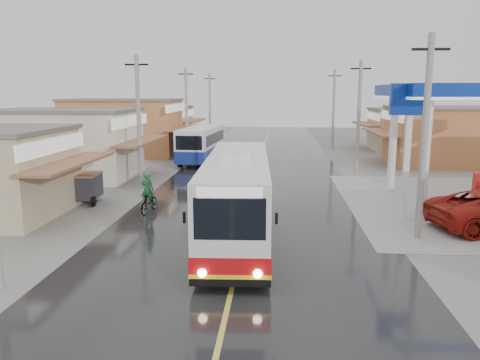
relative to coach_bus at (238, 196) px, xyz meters
The scene contains 11 objects.
ground 1.78m from the coach_bus, 53.80° to the left, with size 120.00×120.00×0.00m, color slate.
road 15.45m from the coach_bus, 89.03° to the left, with size 12.00×90.00×0.02m, color black.
centre_line 15.45m from the coach_bus, 89.03° to the left, with size 0.15×90.00×0.01m, color #D8CC4C.
shopfronts_left 22.41m from the coach_bus, 124.77° to the left, with size 11.00×44.00×5.20m, color tan, non-canonical shape.
utility_poles_left 17.77m from the coach_bus, 112.40° to the left, with size 1.60×50.00×8.00m, color gray, non-canonical shape.
utility_poles_right 17.07m from the coach_bus, 64.70° to the left, with size 1.60×36.00×8.00m, color gray, non-canonical shape.
coach_bus is the anchor object (origin of this frame).
second_bus 21.03m from the coach_bus, 103.01° to the left, with size 2.96×8.94×2.92m.
cyclist 5.93m from the coach_bus, 142.85° to the left, with size 0.89×1.96×2.04m.
tricycle_near 10.07m from the coach_bus, 147.98° to the left, with size 1.54×2.08×1.59m.
tricycle_far 16.62m from the coach_bus, 123.00° to the left, with size 1.44×2.10×1.56m.
Camera 1 is at (1.28, -18.64, 5.83)m, focal length 35.00 mm.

